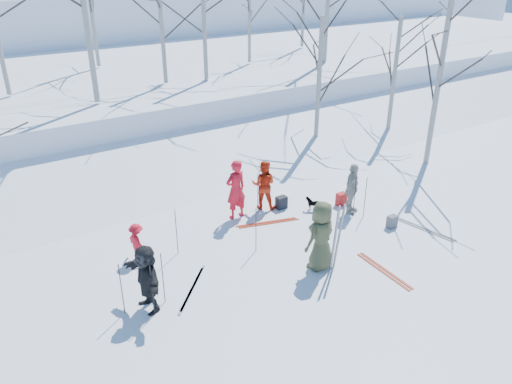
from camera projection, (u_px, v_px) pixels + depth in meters
ground at (286, 255)px, 13.59m from camera, size 120.00×120.00×0.00m
snow_ramp at (177, 166)px, 18.81m from camera, size 70.00×9.49×4.12m
snow_plateau at (95, 89)px, 26.00m from camera, size 70.00×18.00×2.20m
far_hill at (18, 24)px, 41.43m from camera, size 90.00×30.00×6.00m
skier_olive_center at (321, 236)px, 12.66m from camera, size 1.01×0.75×1.89m
skier_red_north at (236, 190)px, 15.12m from camera, size 0.72×0.51×1.90m
skier_redor_behind at (264, 185)px, 15.76m from camera, size 0.99×0.98×1.61m
skier_red_seated at (137, 242)px, 13.22m from camera, size 0.52×0.74×1.04m
skier_cream_east at (352, 189)px, 15.47m from camera, size 1.04×0.79×1.64m
skier_grey_west at (147, 278)px, 11.22m from camera, size 0.58×1.57×1.66m
dog at (314, 204)px, 15.86m from camera, size 0.57×0.53×0.46m
upright_ski_left at (335, 238)px, 12.54m from camera, size 0.09×0.16×1.90m
upright_ski_right at (339, 236)px, 12.64m from camera, size 0.10×0.23×1.89m
ski_pair_a at (384, 271)px, 12.90m from camera, size 0.36×1.92×0.02m
ski_pair_b at (192, 289)px, 12.21m from camera, size 2.10×2.10×0.02m
ski_pair_c at (268, 223)px, 15.18m from camera, size 1.20×2.01×0.02m
ski_pair_d at (425, 229)px, 14.82m from camera, size 0.90×1.97×0.02m
ski_pole_a at (355, 196)px, 15.32m from camera, size 0.02×0.02×1.34m
ski_pole_b at (258, 194)px, 15.48m from camera, size 0.02×0.02×1.34m
ski_pole_c at (256, 230)px, 13.50m from camera, size 0.02×0.02×1.34m
ski_pole_d at (163, 278)px, 11.49m from camera, size 0.02×0.02×1.34m
ski_pole_e at (365, 197)px, 15.26m from camera, size 0.02×0.02×1.34m
ski_pole_f at (259, 191)px, 15.65m from camera, size 0.02×0.02×1.34m
ski_pole_g at (176, 232)px, 13.39m from camera, size 0.02×0.02×1.34m
ski_pole_h at (152, 291)px, 11.07m from camera, size 0.02×0.02×1.34m
ski_pole_i at (122, 289)px, 11.11m from camera, size 0.02×0.02×1.34m
backpack_red at (341, 199)px, 16.19m from camera, size 0.32×0.22×0.42m
backpack_grey at (392, 222)px, 14.88m from camera, size 0.30×0.20×0.38m
backpack_dark at (281, 202)px, 15.99m from camera, size 0.34×0.24×0.40m
birch_plateau_c at (304, 0)px, 29.48m from camera, size 4.37×4.37×5.39m
birch_plateau_d at (161, 21)px, 21.02m from camera, size 4.27×4.27×5.24m
birch_plateau_f at (249, 21)px, 25.40m from camera, size 3.49×3.49×4.12m
birch_plateau_g at (83, 1)px, 17.78m from camera, size 5.71×5.71×7.30m
birch_plateau_h at (204, 13)px, 21.56m from camera, size 4.59×4.59×5.70m
birch_plateau_i at (91, 7)px, 24.20m from camera, size 4.53×4.53×5.61m
birch_edge_b at (438, 82)px, 18.16m from camera, size 5.02×5.02×6.32m
birch_edge_c at (394, 79)px, 21.20m from camera, size 4.18×4.18×5.11m
birch_edge_e at (319, 86)px, 19.80m from camera, size 4.31×4.31×5.30m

